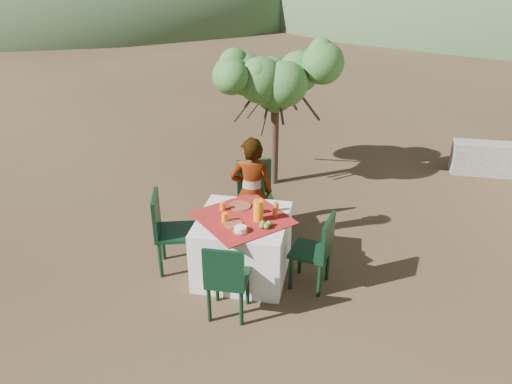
% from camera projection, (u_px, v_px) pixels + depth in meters
% --- Properties ---
extents(ground, '(160.00, 160.00, 0.00)m').
position_uv_depth(ground, '(293.00, 269.00, 6.07)').
color(ground, '#382519').
rests_on(ground, ground).
extents(table, '(1.30, 1.30, 0.76)m').
position_uv_depth(table, '(243.00, 246.00, 5.84)').
color(table, white).
rests_on(table, ground).
extents(chair_far, '(0.59, 0.59, 1.00)m').
position_uv_depth(chair_far, '(255.00, 194.00, 6.65)').
color(chair_far, black).
rests_on(chair_far, ground).
extents(chair_near, '(0.43, 0.43, 0.91)m').
position_uv_depth(chair_near, '(226.00, 278.00, 5.08)').
color(chair_near, black).
rests_on(chair_near, ground).
extents(chair_left, '(0.57, 0.57, 0.99)m').
position_uv_depth(chair_left, '(168.00, 228.00, 5.86)').
color(chair_left, black).
rests_on(chair_left, ground).
extents(chair_right, '(0.50, 0.50, 0.91)m').
position_uv_depth(chair_right, '(317.00, 249.00, 5.56)').
color(chair_right, black).
rests_on(chair_right, ground).
extents(person, '(0.60, 0.46, 1.48)m').
position_uv_depth(person, '(252.00, 193.00, 6.27)').
color(person, '#8C6651').
rests_on(person, ground).
extents(shrub_tree, '(1.73, 1.69, 2.03)m').
position_uv_depth(shrub_tree, '(280.00, 86.00, 7.56)').
color(shrub_tree, '#462F23').
rests_on(shrub_tree, ground).
extents(plate_far, '(0.26, 0.26, 0.01)m').
position_uv_depth(plate_far, '(240.00, 206.00, 5.90)').
color(plate_far, brown).
rests_on(plate_far, table).
extents(plate_near, '(0.21, 0.21, 0.01)m').
position_uv_depth(plate_near, '(234.00, 224.00, 5.53)').
color(plate_near, brown).
rests_on(plate_near, table).
extents(glass_far, '(0.06, 0.06, 0.10)m').
position_uv_depth(glass_far, '(223.00, 206.00, 5.81)').
color(glass_far, orange).
rests_on(glass_far, table).
extents(glass_near, '(0.07, 0.07, 0.11)m').
position_uv_depth(glass_near, '(225.00, 217.00, 5.56)').
color(glass_near, orange).
rests_on(glass_near, table).
extents(juice_pitcher, '(0.11, 0.11, 0.25)m').
position_uv_depth(juice_pitcher, '(258.00, 210.00, 5.56)').
color(juice_pitcher, orange).
rests_on(juice_pitcher, table).
extents(bowl_plate, '(0.18, 0.18, 0.01)m').
position_uv_depth(bowl_plate, '(241.00, 231.00, 5.39)').
color(bowl_plate, brown).
rests_on(bowl_plate, table).
extents(white_bowl, '(0.13, 0.13, 0.05)m').
position_uv_depth(white_bowl, '(240.00, 229.00, 5.38)').
color(white_bowl, white).
rests_on(white_bowl, bowl_plate).
extents(jar_left, '(0.06, 0.06, 0.09)m').
position_uv_depth(jar_left, '(275.00, 212.00, 5.68)').
color(jar_left, '#CD5F24').
rests_on(jar_left, table).
extents(jar_right, '(0.06, 0.06, 0.09)m').
position_uv_depth(jar_right, '(276.00, 206.00, 5.81)').
color(jar_right, '#CD5F24').
rests_on(jar_right, table).
extents(napkin_holder, '(0.08, 0.06, 0.09)m').
position_uv_depth(napkin_holder, '(259.00, 209.00, 5.75)').
color(napkin_holder, white).
rests_on(napkin_holder, table).
extents(fruit_cluster, '(0.13, 0.12, 0.07)m').
position_uv_depth(fruit_cluster, '(265.00, 225.00, 5.46)').
color(fruit_cluster, olive).
rests_on(fruit_cluster, table).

